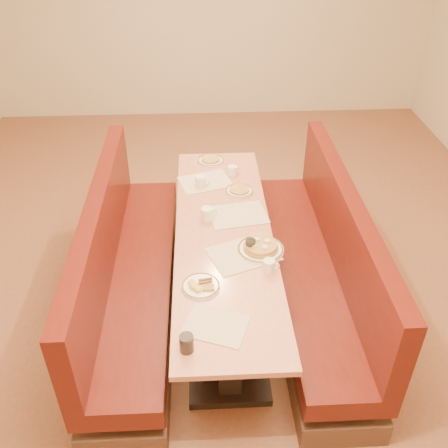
{
  "coord_description": "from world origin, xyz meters",
  "views": [
    {
      "loc": [
        -0.15,
        -2.91,
        2.89
      ],
      "look_at": [
        0.0,
        -0.03,
        0.85
      ],
      "focal_mm": 40.0,
      "sensor_mm": 36.0,
      "label": 1
    }
  ],
  "objects_px": {
    "diner_table": "(224,272)",
    "eggs_plate": "(200,286)",
    "coffee_mug_a": "(269,265)",
    "coffee_mug_d": "(201,181)",
    "coffee_mug_c": "(233,170)",
    "soda_tumbler_near": "(187,343)",
    "pancake_plate": "(261,248)",
    "coffee_mug_b": "(208,213)",
    "booth_right": "(318,270)",
    "soda_tumbler_mid": "(251,246)",
    "booth_left": "(128,277)"
  },
  "relations": [
    {
      "from": "eggs_plate",
      "to": "coffee_mug_c",
      "type": "bearing_deg",
      "value": 78.04
    },
    {
      "from": "coffee_mug_c",
      "to": "soda_tumbler_near",
      "type": "xyz_separation_m",
      "value": [
        -0.38,
        -1.92,
        0.01
      ]
    },
    {
      "from": "coffee_mug_b",
      "to": "coffee_mug_a",
      "type": "bearing_deg",
      "value": -75.77
    },
    {
      "from": "coffee_mug_b",
      "to": "coffee_mug_c",
      "type": "relative_size",
      "value": 1.17
    },
    {
      "from": "eggs_plate",
      "to": "coffee_mug_d",
      "type": "xyz_separation_m",
      "value": [
        0.02,
        1.24,
        0.03
      ]
    },
    {
      "from": "coffee_mug_b",
      "to": "soda_tumbler_mid",
      "type": "distance_m",
      "value": 0.5
    },
    {
      "from": "coffee_mug_b",
      "to": "booth_right",
      "type": "bearing_deg",
      "value": -30.38
    },
    {
      "from": "booth_left",
      "to": "coffee_mug_b",
      "type": "height_order",
      "value": "booth_left"
    },
    {
      "from": "booth_left",
      "to": "coffee_mug_d",
      "type": "distance_m",
      "value": 0.99
    },
    {
      "from": "coffee_mug_c",
      "to": "soda_tumbler_mid",
      "type": "height_order",
      "value": "soda_tumbler_mid"
    },
    {
      "from": "booth_right",
      "to": "coffee_mug_d",
      "type": "xyz_separation_m",
      "value": [
        -0.89,
        0.67,
        0.44
      ]
    },
    {
      "from": "booth_right",
      "to": "soda_tumbler_mid",
      "type": "bearing_deg",
      "value": -158.18
    },
    {
      "from": "pancake_plate",
      "to": "coffee_mug_a",
      "type": "relative_size",
      "value": 2.95
    },
    {
      "from": "diner_table",
      "to": "soda_tumbler_near",
      "type": "relative_size",
      "value": 22.77
    },
    {
      "from": "eggs_plate",
      "to": "coffee_mug_c",
      "type": "distance_m",
      "value": 1.45
    },
    {
      "from": "diner_table",
      "to": "coffee_mug_a",
      "type": "relative_size",
      "value": 22.89
    },
    {
      "from": "diner_table",
      "to": "coffee_mug_d",
      "type": "distance_m",
      "value": 0.81
    },
    {
      "from": "coffee_mug_b",
      "to": "coffee_mug_d",
      "type": "distance_m",
      "value": 0.49
    },
    {
      "from": "diner_table",
      "to": "booth_left",
      "type": "distance_m",
      "value": 0.73
    },
    {
      "from": "booth_left",
      "to": "booth_right",
      "type": "xyz_separation_m",
      "value": [
        1.46,
        0.0,
        0.0
      ]
    },
    {
      "from": "eggs_plate",
      "to": "soda_tumbler_near",
      "type": "distance_m",
      "value": 0.51
    },
    {
      "from": "pancake_plate",
      "to": "coffee_mug_d",
      "type": "xyz_separation_m",
      "value": [
        -0.4,
        0.89,
        0.02
      ]
    },
    {
      "from": "booth_left",
      "to": "coffee_mug_a",
      "type": "xyz_separation_m",
      "value": [
        1.01,
        -0.43,
        0.43
      ]
    },
    {
      "from": "pancake_plate",
      "to": "coffee_mug_d",
      "type": "height_order",
      "value": "coffee_mug_d"
    },
    {
      "from": "diner_table",
      "to": "coffee_mug_c",
      "type": "distance_m",
      "value": 0.95
    },
    {
      "from": "coffee_mug_c",
      "to": "diner_table",
      "type": "bearing_deg",
      "value": -120.96
    },
    {
      "from": "diner_table",
      "to": "soda_tumbler_near",
      "type": "distance_m",
      "value": 1.18
    },
    {
      "from": "coffee_mug_d",
      "to": "soda_tumbler_near",
      "type": "bearing_deg",
      "value": -72.74
    },
    {
      "from": "booth_left",
      "to": "coffee_mug_a",
      "type": "relative_size",
      "value": 22.89
    },
    {
      "from": "diner_table",
      "to": "coffee_mug_c",
      "type": "bearing_deg",
      "value": 81.75
    },
    {
      "from": "booth_left",
      "to": "coffee_mug_b",
      "type": "relative_size",
      "value": 19.92
    },
    {
      "from": "diner_table",
      "to": "soda_tumbler_mid",
      "type": "height_order",
      "value": "soda_tumbler_mid"
    },
    {
      "from": "coffee_mug_d",
      "to": "booth_right",
      "type": "bearing_deg",
      "value": -16.36
    },
    {
      "from": "soda_tumbler_near",
      "to": "diner_table",
      "type": "bearing_deg",
      "value": 76.5
    },
    {
      "from": "coffee_mug_a",
      "to": "coffee_mug_c",
      "type": "height_order",
      "value": "same"
    },
    {
      "from": "coffee_mug_a",
      "to": "coffee_mug_b",
      "type": "distance_m",
      "value": 0.73
    },
    {
      "from": "coffee_mug_b",
      "to": "soda_tumbler_mid",
      "type": "xyz_separation_m",
      "value": [
        0.28,
        -0.41,
        -0.0
      ]
    },
    {
      "from": "eggs_plate",
      "to": "booth_right",
      "type": "bearing_deg",
      "value": 32.22
    },
    {
      "from": "pancake_plate",
      "to": "coffee_mug_a",
      "type": "height_order",
      "value": "coffee_mug_a"
    },
    {
      "from": "coffee_mug_b",
      "to": "soda_tumbler_mid",
      "type": "bearing_deg",
      "value": -73.3
    },
    {
      "from": "coffee_mug_b",
      "to": "soda_tumbler_mid",
      "type": "relative_size",
      "value": 1.29
    },
    {
      "from": "soda_tumbler_near",
      "to": "soda_tumbler_mid",
      "type": "bearing_deg",
      "value": 63.16
    },
    {
      "from": "diner_table",
      "to": "eggs_plate",
      "type": "xyz_separation_m",
      "value": [
        -0.18,
        -0.57,
        0.39
      ]
    },
    {
      "from": "booth_left",
      "to": "soda_tumbler_near",
      "type": "distance_m",
      "value": 1.25
    },
    {
      "from": "coffee_mug_c",
      "to": "coffee_mug_d",
      "type": "distance_m",
      "value": 0.33
    },
    {
      "from": "coffee_mug_a",
      "to": "coffee_mug_d",
      "type": "height_order",
      "value": "coffee_mug_d"
    },
    {
      "from": "coffee_mug_d",
      "to": "pancake_plate",
      "type": "bearing_deg",
      "value": -45.36
    },
    {
      "from": "booth_left",
      "to": "coffee_mug_a",
      "type": "height_order",
      "value": "booth_left"
    },
    {
      "from": "coffee_mug_b",
      "to": "soda_tumbler_near",
      "type": "distance_m",
      "value": 1.27
    },
    {
      "from": "booth_left",
      "to": "soda_tumbler_mid",
      "type": "bearing_deg",
      "value": -13.94
    }
  ]
}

